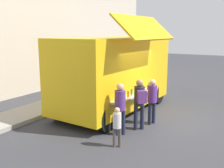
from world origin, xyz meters
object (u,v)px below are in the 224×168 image
at_px(trash_bin, 116,79).
at_px(customer_front_ordering, 152,97).
at_px(customer_rear_waiting, 120,104).
at_px(food_truck_main, 114,72).
at_px(customer_mid_with_backpack, 140,99).
at_px(child_near_queue, 117,124).

height_order(trash_bin, customer_front_ordering, customer_front_ordering).
distance_m(customer_front_ordering, customer_rear_waiting, 1.54).
height_order(food_truck_main, customer_front_ordering, food_truck_main).
bearing_deg(food_truck_main, customer_front_ordering, -106.64).
height_order(customer_mid_with_backpack, child_near_queue, customer_mid_with_backpack).
bearing_deg(trash_bin, child_near_queue, -149.70).
bearing_deg(customer_front_ordering, customer_mid_with_backpack, 98.90).
relative_size(customer_front_ordering, customer_rear_waiting, 0.97).
bearing_deg(child_near_queue, customer_mid_with_backpack, -31.13).
xyz_separation_m(trash_bin, child_near_queue, (-7.10, -4.15, 0.21)).
bearing_deg(customer_mid_with_backpack, customer_rear_waiting, 111.72).
height_order(customer_front_ordering, child_near_queue, customer_front_ordering).
xyz_separation_m(customer_front_ordering, child_near_queue, (-2.29, 0.11, -0.27)).
height_order(customer_front_ordering, customer_rear_waiting, customer_rear_waiting).
bearing_deg(trash_bin, customer_front_ordering, -138.51).
relative_size(food_truck_main, customer_front_ordering, 3.52).
height_order(trash_bin, customer_mid_with_backpack, customer_mid_with_backpack).
relative_size(customer_mid_with_backpack, child_near_queue, 1.47).
distance_m(trash_bin, child_near_queue, 8.23).
xyz_separation_m(customer_mid_with_backpack, child_near_queue, (-1.53, -0.02, -0.35)).
height_order(customer_rear_waiting, child_near_queue, customer_rear_waiting).
bearing_deg(trash_bin, food_truck_main, -150.72).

